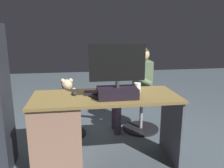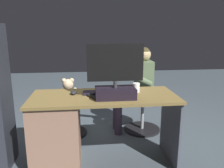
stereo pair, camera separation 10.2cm
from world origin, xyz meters
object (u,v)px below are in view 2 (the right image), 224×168
Objects in this scene: desk at (67,129)px; teddy_bear at (68,91)px; tv_remote at (93,97)px; person at (137,84)px; cup at (136,88)px; monitor at (115,82)px; visitor_chair at (142,113)px; office_chair_teddy at (69,115)px; keyboard at (104,92)px; computer_mouse at (73,93)px.

desk is 0.78m from teddy_bear.
person is at bearing -158.16° from tv_remote.
cup is 0.49m from tv_remote.
teddy_bear reaches higher than tv_remote.
monitor is (-0.48, 0.09, 0.50)m from desk.
person is (0.08, 0.00, 0.42)m from visitor_chair.
visitor_chair is at bearing -179.70° from teddy_bear.
tv_remote reaches higher than office_chair_teddy.
cup reaches higher than keyboard.
desk is 0.70m from monitor.
visitor_chair is (-0.90, -0.68, -0.51)m from computer_mouse.
office_chair_teddy is 0.34m from teddy_bear.
visitor_chair is at bearing -161.66° from tv_remote.
person is at bearing -126.77° from keyboard.
keyboard is (-0.38, -0.08, 0.36)m from desk.
monitor reaches higher than teddy_bear.
person reaches higher than keyboard.
computer_mouse reaches higher than visitor_chair.
monitor is 1.05× the size of visitor_chair.
monitor reaches higher than person.
cup reaches higher than visitor_chair.
office_chair_teddy is at bearing -40.45° from cup.
visitor_chair is (-0.97, -0.76, -0.14)m from desk.
office_chair_teddy is (0.03, -0.74, -0.13)m from desk.
teddy_bear is at bearing -87.62° from desk.
cup is at bearing -177.45° from keyboard.
desk is 0.53m from keyboard.
monitor is at bearing 121.29° from teddy_bear.
person reaches higher than tv_remote.
teddy_bear is (0.11, -0.68, -0.16)m from computer_mouse.
keyboard is 0.31m from computer_mouse.
monitor is 0.33m from cup.
teddy_bear is at bearing 0.30° from visitor_chair.
monitor reaches higher than tv_remote.
office_chair_teddy is 0.40× the size of person.
teddy_bear is 0.92m from person.
monitor reaches higher than desk.
desk is 0.45m from tv_remote.
desk is at bearing 92.41° from office_chair_teddy.
computer_mouse is at bearing -135.89° from desk.
computer_mouse is 0.65m from cup.
cup reaches higher than teddy_bear.
tv_remote is 0.33× the size of office_chair_teddy.
teddy_bear is at bearing -81.13° from computer_mouse.
computer_mouse is at bearing 40.03° from person.
cup is 0.69m from person.
desk reaches higher than visitor_chair.
tv_remote is at bearing 19.56° from cup.
cup is (-0.34, -0.02, 0.04)m from keyboard.
office_chair_teddy is 1.00m from person.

